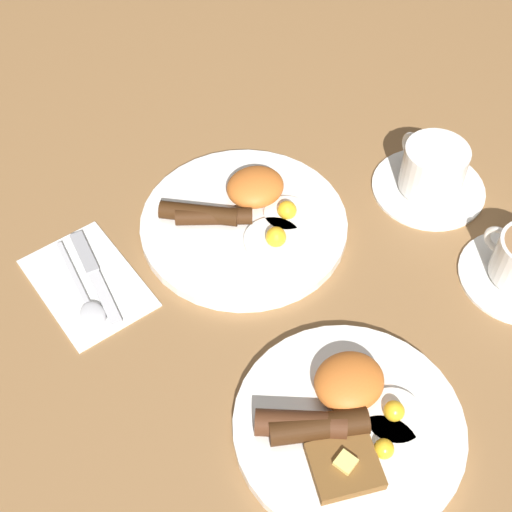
{
  "coord_description": "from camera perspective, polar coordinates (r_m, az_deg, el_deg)",
  "views": [
    {
      "loc": [
        0.32,
        0.56,
        0.75
      ],
      "look_at": [
        0.02,
        0.07,
        0.03
      ],
      "focal_mm": 50.0,
      "sensor_mm": 36.0,
      "label": 1
    }
  ],
  "objects": [
    {
      "name": "spoon",
      "position": [
        0.93,
        -13.28,
        -3.84
      ],
      "size": [
        0.03,
        0.16,
        0.01
      ],
      "rotation": [
        0.0,
        0.0,
        1.52
      ],
      "color": "silver",
      "rests_on": "napkin"
    },
    {
      "name": "knife",
      "position": [
        0.96,
        -12.92,
        -1.19
      ],
      "size": [
        0.03,
        0.17,
        0.01
      ],
      "rotation": [
        0.0,
        0.0,
        1.49
      ],
      "color": "silver",
      "rests_on": "napkin"
    },
    {
      "name": "napkin",
      "position": [
        0.96,
        -13.34,
        -2.07
      ],
      "size": [
        0.13,
        0.19,
        0.01
      ],
      "primitive_type": "cube",
      "rotation": [
        0.0,
        0.0,
        0.09
      ],
      "color": "white",
      "rests_on": "ground_plane"
    },
    {
      "name": "breakfast_plate_near",
      "position": [
        0.99,
        -0.9,
        2.99
      ],
      "size": [
        0.29,
        0.29,
        0.05
      ],
      "color": "white",
      "rests_on": "ground_plane"
    },
    {
      "name": "breakfast_plate_far",
      "position": [
        0.82,
        7.24,
        -13.03
      ],
      "size": [
        0.26,
        0.26,
        0.05
      ],
      "color": "white",
      "rests_on": "ground_plane"
    },
    {
      "name": "teacup_near",
      "position": [
        1.05,
        13.89,
        6.5
      ],
      "size": [
        0.16,
        0.16,
        0.08
      ],
      "color": "white",
      "rests_on": "ground_plane"
    },
    {
      "name": "ground_plane",
      "position": [
        0.99,
        -0.97,
        2.26
      ],
      "size": [
        3.0,
        3.0,
        0.0
      ],
      "primitive_type": "plane",
      "color": "olive"
    }
  ]
}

